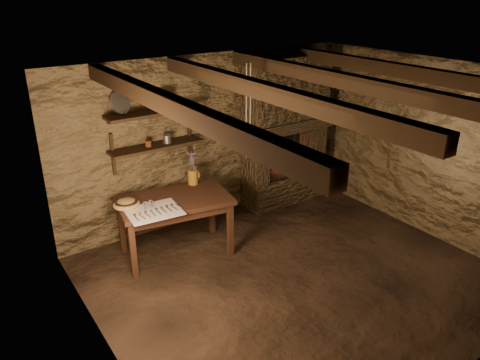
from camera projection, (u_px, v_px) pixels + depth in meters
floor at (294, 277)px, 5.63m from camera, size 4.50×4.50×0.00m
back_wall at (207, 139)px, 6.69m from camera, size 4.50×0.04×2.40m
front_wall at (467, 270)px, 3.64m from camera, size 4.50×0.04×2.40m
left_wall at (99, 244)px, 4.00m from camera, size 0.04×4.00×2.40m
right_wall at (425, 148)px, 6.33m from camera, size 0.04×4.00×2.40m
ceiling at (305, 76)px, 4.70m from camera, size 4.50×4.00×0.04m
beam_far_left at (170, 105)px, 3.96m from camera, size 0.14×3.95×0.16m
beam_mid_left at (265, 91)px, 4.47m from camera, size 0.14×3.95×0.16m
beam_mid_right at (340, 80)px, 4.99m from camera, size 0.14×3.95×0.16m
beam_far_right at (400, 71)px, 5.51m from camera, size 0.14×3.95×0.16m
shelf_lower at (157, 146)px, 6.09m from camera, size 1.25×0.30×0.04m
shelf_upper at (154, 113)px, 5.91m from camera, size 1.25×0.30×0.04m
hearth at (285, 127)px, 7.15m from camera, size 1.43×0.51×2.30m
work_table at (175, 224)px, 5.96m from camera, size 1.49×1.01×0.79m
linen_cloth at (154, 211)px, 5.48m from camera, size 0.66×0.55×0.01m
pewter_cutlery_row at (154, 211)px, 5.46m from camera, size 0.54×0.25×0.01m
drinking_glasses at (151, 204)px, 5.56m from camera, size 0.20×0.06×0.08m
stoneware_jug at (193, 170)px, 6.16m from camera, size 0.17×0.17×0.46m
wooden_bowl at (126, 204)px, 5.58m from camera, size 0.39×0.39×0.11m
iron_stockpot at (164, 103)px, 5.95m from camera, size 0.26×0.26×0.16m
tin_pan at (120, 102)px, 5.72m from camera, size 0.31×0.23×0.28m
small_kettle at (167, 139)px, 6.14m from camera, size 0.18×0.15×0.16m
rusty_tin at (148, 144)px, 6.01m from camera, size 0.10×0.10×0.08m
red_pot at (294, 159)px, 7.40m from camera, size 0.21×0.20×0.54m
hanging_ropes at (248, 112)px, 5.76m from camera, size 0.08×0.08×1.20m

